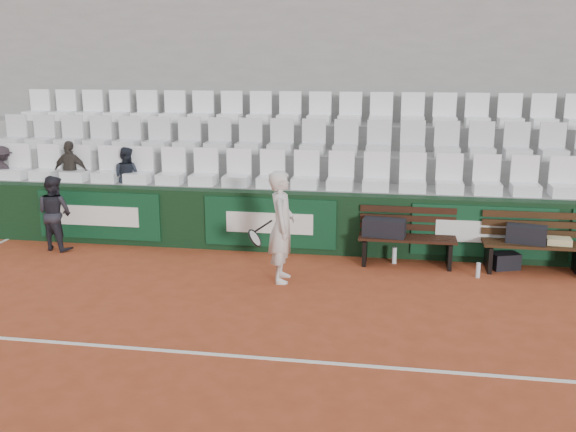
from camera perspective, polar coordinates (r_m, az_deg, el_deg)
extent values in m
plane|color=#AB4626|center=(7.19, -6.04, -12.20)|extent=(80.00, 80.00, 0.00)
cube|color=white|center=(7.19, -6.04, -12.17)|extent=(18.00, 0.06, 0.01)
cube|color=black|center=(10.71, -0.41, -0.52)|extent=(18.00, 0.30, 1.00)
cube|color=#0C381E|center=(11.52, -16.44, 0.04)|extent=(2.20, 0.04, 0.82)
cube|color=#0C381E|center=(10.58, -1.64, -0.59)|extent=(2.20, 0.04, 0.82)
cube|color=#0C381E|center=(10.48, 16.92, -1.33)|extent=(2.20, 0.04, 0.82)
cube|color=gray|center=(11.31, 0.13, 0.25)|extent=(18.00, 0.95, 1.00)
cube|color=#989895|center=(12.17, 0.86, 2.31)|extent=(18.00, 0.95, 1.45)
cube|color=gray|center=(13.06, 1.50, 4.09)|extent=(18.00, 0.95, 1.90)
cube|color=gray|center=(13.52, 1.91, 9.76)|extent=(18.00, 0.30, 4.40)
cube|color=white|center=(10.97, -0.02, 4.18)|extent=(11.90, 0.44, 0.63)
cube|color=silver|center=(11.84, 0.75, 7.08)|extent=(11.90, 0.44, 0.63)
cube|color=white|center=(12.73, 1.42, 9.58)|extent=(11.90, 0.44, 0.63)
cube|color=black|center=(10.22, 10.50, -3.05)|extent=(1.50, 0.56, 0.45)
cube|color=#362010|center=(10.40, 20.94, -3.46)|extent=(1.50, 0.56, 0.45)
cube|color=black|center=(10.10, 8.54, -1.03)|extent=(0.68, 0.37, 0.28)
cube|color=black|center=(10.28, 20.43, -1.53)|extent=(0.62, 0.39, 0.27)
cube|color=#C6B980|center=(10.40, 22.92, -2.06)|extent=(0.37, 0.28, 0.10)
cube|color=black|center=(10.42, 18.73, -3.82)|extent=(0.47, 0.38, 0.25)
cylinder|color=silver|center=(10.27, 9.43, -3.46)|extent=(0.07, 0.07, 0.26)
cylinder|color=silver|center=(9.90, 16.54, -4.64)|extent=(0.06, 0.06, 0.23)
imported|color=silver|center=(9.18, -0.55, -0.94)|extent=(0.45, 0.63, 1.62)
torus|color=black|center=(9.31, -2.97, -1.98)|extent=(0.19, 0.30, 0.26)
cylinder|color=black|center=(9.23, -2.18, -0.89)|extent=(0.26, 0.03, 0.20)
imported|color=black|center=(11.45, -20.04, 0.26)|extent=(0.72, 0.63, 1.27)
imported|color=#292025|center=(13.00, -24.17, 5.40)|extent=(0.72, 0.47, 1.04)
imported|color=#36302B|center=(12.29, -18.88, 5.73)|extent=(0.68, 0.29, 1.16)
imported|color=black|center=(11.83, -14.29, 5.55)|extent=(0.56, 0.45, 1.07)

